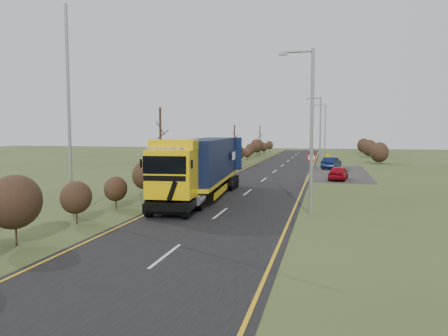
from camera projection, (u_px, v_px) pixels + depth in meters
name	position (u px, v px, depth m)	size (l,w,h in m)	color
ground	(236.00, 202.00, 26.88)	(160.00, 160.00, 0.00)	#3B4C20
road	(260.00, 182.00, 36.57)	(8.00, 120.00, 0.02)	black
layby	(338.00, 173.00, 44.76)	(6.00, 18.00, 0.02)	#312E2B
lane_markings	(260.00, 183.00, 36.27)	(7.52, 116.00, 0.01)	gold
hedgerow	(184.00, 164.00, 35.78)	(2.24, 102.04, 6.05)	black
lorry	(203.00, 164.00, 27.81)	(3.27, 14.23, 3.92)	black
car_red_hatchback	(338.00, 173.00, 38.33)	(1.48, 3.68, 1.25)	#A30816
car_blue_sedan	(331.00, 163.00, 49.42)	(1.39, 3.98, 1.31)	#0A1339
streetlight_near	(310.00, 124.00, 22.44)	(1.82, 0.18, 8.54)	gray
streetlight_mid	(319.00, 130.00, 48.10)	(1.72, 0.18, 8.02)	gray
streetlight_far	(324.00, 129.00, 66.49)	(1.79, 0.18, 8.37)	gray
left_pole	(69.00, 112.00, 21.81)	(0.16, 0.16, 10.59)	gray
speed_sign	(311.00, 163.00, 34.49)	(0.71, 0.10, 2.58)	gray
warning_board	(328.00, 159.00, 51.20)	(0.64, 0.11, 1.68)	gray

